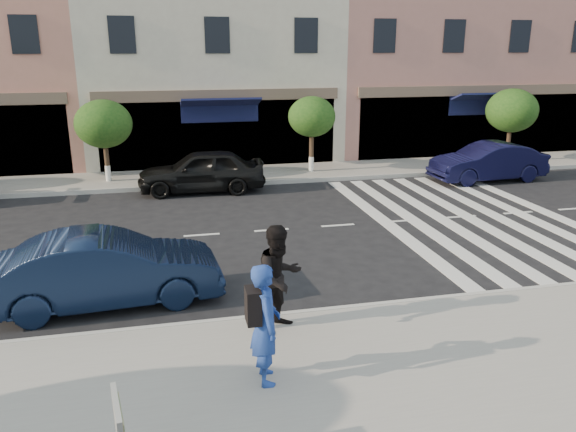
# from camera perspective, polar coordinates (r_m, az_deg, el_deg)

# --- Properties ---
(ground) EXTENTS (120.00, 120.00, 0.00)m
(ground) POSITION_cam_1_polar(r_m,az_deg,el_deg) (12.53, 1.88, -7.07)
(ground) COLOR black
(ground) RESTS_ON ground
(sidewalk_near) EXTENTS (60.00, 4.50, 0.15)m
(sidewalk_near) POSITION_cam_1_polar(r_m,az_deg,el_deg) (9.34, 7.89, -15.73)
(sidewalk_near) COLOR gray
(sidewalk_near) RESTS_ON ground
(sidewalk_far) EXTENTS (60.00, 3.00, 0.15)m
(sidewalk_far) POSITION_cam_1_polar(r_m,az_deg,el_deg) (22.82, -5.08, 4.14)
(sidewalk_far) COLOR gray
(sidewalk_far) RESTS_ON ground
(building_centre) EXTENTS (11.00, 9.00, 11.00)m
(building_centre) POSITION_cam_1_polar(r_m,az_deg,el_deg) (28.18, -8.19, 17.57)
(building_centre) COLOR beige
(building_centre) RESTS_ON ground
(building_east_mid) EXTENTS (13.00, 9.00, 13.00)m
(building_east_mid) POSITION_cam_1_polar(r_m,az_deg,el_deg) (31.59, 15.28, 18.90)
(building_east_mid) COLOR #AF7368
(building_east_mid) RESTS_ON ground
(street_tree_wb) EXTENTS (2.10, 2.10, 3.06)m
(street_tree_wb) POSITION_cam_1_polar(r_m,az_deg,el_deg) (22.15, -18.24, 8.85)
(street_tree_wb) COLOR #473323
(street_tree_wb) RESTS_ON sidewalk_far
(street_tree_c) EXTENTS (1.90, 1.90, 3.04)m
(street_tree_c) POSITION_cam_1_polar(r_m,az_deg,el_deg) (22.82, 2.43, 10.01)
(street_tree_c) COLOR #473323
(street_tree_c) RESTS_ON sidewalk_far
(street_tree_ea) EXTENTS (2.20, 2.20, 3.19)m
(street_tree_ea) POSITION_cam_1_polar(r_m,az_deg,el_deg) (26.61, 21.79, 9.90)
(street_tree_ea) COLOR #473323
(street_tree_ea) RESTS_ON sidewalk_far
(photographer) EXTENTS (0.47, 0.70, 1.91)m
(photographer) POSITION_cam_1_polar(r_m,az_deg,el_deg) (8.55, -2.31, -10.88)
(photographer) COLOR navy
(photographer) RESTS_ON sidewalk_near
(walker) EXTENTS (1.18, 1.09, 1.96)m
(walker) POSITION_cam_1_polar(r_m,az_deg,el_deg) (10.05, -0.90, -6.30)
(walker) COLOR black
(walker) RESTS_ON sidewalk_near
(car_near_mid) EXTENTS (4.67, 1.94, 1.50)m
(car_near_mid) POSITION_cam_1_polar(r_m,az_deg,el_deg) (11.98, -17.92, -5.19)
(car_near_mid) COLOR #0D1932
(car_near_mid) RESTS_ON ground
(car_far_mid) EXTENTS (4.60, 2.04, 1.54)m
(car_far_mid) POSITION_cam_1_polar(r_m,az_deg,el_deg) (20.53, -8.78, 4.56)
(car_far_mid) COLOR black
(car_far_mid) RESTS_ON ground
(car_far_right) EXTENTS (4.59, 1.79, 1.49)m
(car_far_right) POSITION_cam_1_polar(r_m,az_deg,el_deg) (23.34, 19.65, 5.18)
(car_far_right) COLOR black
(car_far_right) RESTS_ON ground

